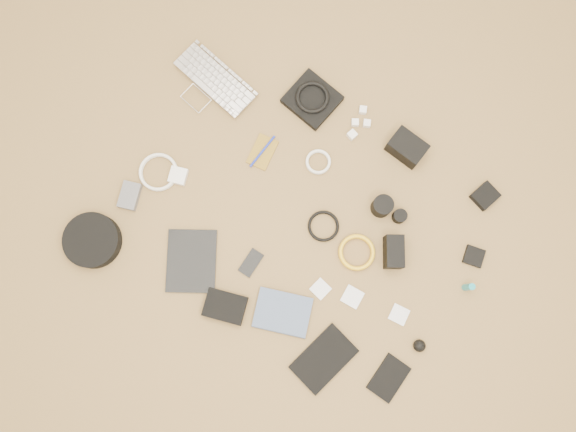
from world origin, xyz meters
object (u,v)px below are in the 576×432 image
at_px(tablet, 192,261).
at_px(headphone_case, 92,240).
at_px(paperback, 278,333).
at_px(phone, 251,263).
at_px(dslr_camera, 407,148).
at_px(laptop, 207,88).

height_order(tablet, headphone_case, headphone_case).
relative_size(tablet, headphone_case, 1.14).
xyz_separation_m(headphone_case, paperback, (0.79, -0.01, -0.02)).
height_order(tablet, paperback, paperback).
relative_size(phone, headphone_case, 0.49).
xyz_separation_m(phone, headphone_case, (-0.58, -0.18, 0.03)).
bearing_deg(phone, tablet, -148.64).
distance_m(dslr_camera, headphone_case, 1.26).
relative_size(laptop, phone, 3.33).
distance_m(phone, headphone_case, 0.61).
xyz_separation_m(dslr_camera, phone, (-0.36, -0.66, -0.04)).
bearing_deg(tablet, dslr_camera, 28.93).
height_order(dslr_camera, phone, dslr_camera).
relative_size(tablet, phone, 2.34).
bearing_deg(tablet, laptop, 87.45).
bearing_deg(dslr_camera, laptop, -159.94).
bearing_deg(phone, paperback, -35.08).
bearing_deg(headphone_case, paperback, -0.91).
distance_m(laptop, headphone_case, 0.74).
distance_m(tablet, phone, 0.23).
relative_size(tablet, paperback, 1.18).
xyz_separation_m(dslr_camera, tablet, (-0.57, -0.75, -0.03)).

